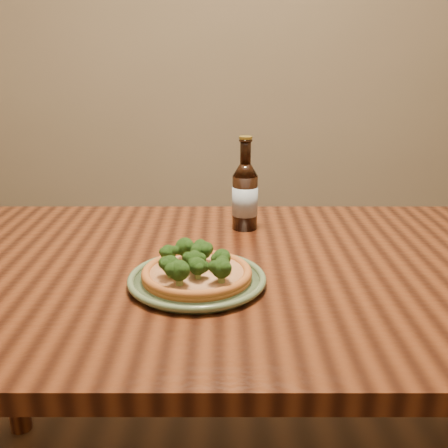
{
  "coord_description": "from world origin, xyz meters",
  "views": [
    {
      "loc": [
        -0.05,
        -0.96,
        1.2
      ],
      "look_at": [
        -0.05,
        0.17,
        0.82
      ],
      "focal_mm": 42.0,
      "sensor_mm": 36.0,
      "label": 1
    }
  ],
  "objects_px": {
    "plate": "(197,280)",
    "beer_bottle": "(245,195)",
    "table": "(248,303)",
    "pizza": "(196,271)"
  },
  "relations": [
    {
      "from": "table",
      "to": "plate",
      "type": "distance_m",
      "value": 0.18
    },
    {
      "from": "pizza",
      "to": "beer_bottle",
      "type": "distance_m",
      "value": 0.37
    },
    {
      "from": "pizza",
      "to": "beer_bottle",
      "type": "height_order",
      "value": "beer_bottle"
    },
    {
      "from": "plate",
      "to": "pizza",
      "type": "relative_size",
      "value": 1.26
    },
    {
      "from": "beer_bottle",
      "to": "table",
      "type": "bearing_deg",
      "value": -91.89
    },
    {
      "from": "table",
      "to": "pizza",
      "type": "relative_size",
      "value": 7.22
    },
    {
      "from": "plate",
      "to": "beer_bottle",
      "type": "bearing_deg",
      "value": 72.62
    },
    {
      "from": "table",
      "to": "pizza",
      "type": "xyz_separation_m",
      "value": [
        -0.11,
        -0.1,
        0.12
      ]
    },
    {
      "from": "table",
      "to": "beer_bottle",
      "type": "height_order",
      "value": "beer_bottle"
    },
    {
      "from": "table",
      "to": "beer_bottle",
      "type": "xyz_separation_m",
      "value": [
        -0.0,
        0.25,
        0.18
      ]
    }
  ]
}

